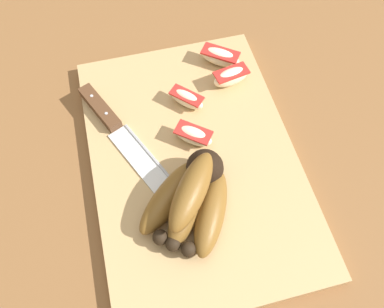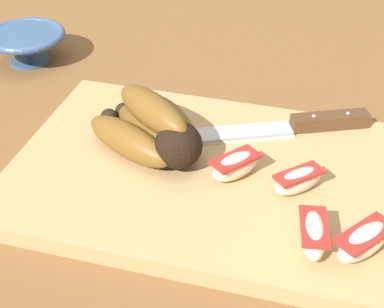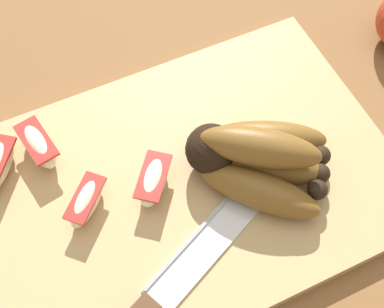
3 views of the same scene
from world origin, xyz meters
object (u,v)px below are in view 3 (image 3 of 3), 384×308
chefs_knife (153,303)px  apple_wedge_extra (152,177)px  banana_bunch (256,159)px  apple_wedge_near (39,145)px  apple_wedge_middle (87,201)px

chefs_knife → apple_wedge_extra: size_ratio=4.13×
banana_bunch → apple_wedge_extra: size_ratio=2.52×
apple_wedge_near → apple_wedge_extra: bearing=-41.8°
banana_bunch → apple_wedge_extra: (-0.10, 0.03, -0.01)m
apple_wedge_near → apple_wedge_middle: apple_wedge_near is taller
chefs_knife → apple_wedge_middle: (-0.02, 0.12, 0.01)m
apple_wedge_near → apple_wedge_middle: 0.09m
apple_wedge_near → apple_wedge_extra: (0.10, -0.09, -0.00)m
apple_wedge_extra → apple_wedge_near: bearing=138.2°
apple_wedge_extra → banana_bunch: bearing=-17.1°
chefs_knife → apple_wedge_middle: 0.12m
banana_bunch → chefs_knife: size_ratio=0.61×
banana_bunch → apple_wedge_near: (-0.20, 0.12, -0.01)m
banana_bunch → chefs_knife: bearing=-150.8°
banana_bunch → chefs_knife: 0.18m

